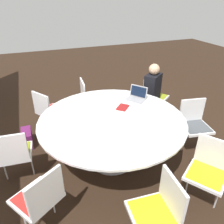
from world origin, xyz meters
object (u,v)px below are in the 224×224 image
at_px(chair_1, 90,97).
at_px(chair_6, 209,168).
at_px(chair_0, 153,94).
at_px(laptop, 137,96).
at_px(chair_2, 48,109).
at_px(chair_3, 13,152).
at_px(chair_5, 159,208).
at_px(chair_7, 194,122).
at_px(handbag, 27,138).
at_px(spiral_notebook, 123,107).
at_px(person_0, 153,89).
at_px(coffee_cup, 138,117).
at_px(chair_4, 40,196).

bearing_deg(chair_1, chair_6, 21.84).
relative_size(chair_1, chair_6, 1.00).
bearing_deg(chair_6, chair_0, -46.59).
bearing_deg(laptop, chair_0, 94.27).
xyz_separation_m(chair_2, laptop, (-0.66, -1.41, 0.31)).
height_order(chair_3, chair_6, same).
bearing_deg(chair_5, laptop, -15.35).
distance_m(chair_2, chair_7, 2.51).
height_order(laptop, handbag, laptop).
height_order(chair_2, spiral_notebook, chair_2).
xyz_separation_m(chair_0, laptop, (-0.59, 0.69, 0.31)).
relative_size(chair_2, chair_6, 1.00).
height_order(chair_1, person_0, person_0).
xyz_separation_m(chair_2, coffee_cup, (-1.30, -1.12, 0.30)).
distance_m(chair_1, chair_6, 2.59).
relative_size(chair_7, spiral_notebook, 3.31).
xyz_separation_m(chair_4, chair_6, (-0.29, -1.92, 0.00)).
relative_size(chair_1, handbag, 2.35).
distance_m(chair_2, handbag, 0.61).
height_order(chair_0, chair_3, same).
xyz_separation_m(chair_4, laptop, (1.26, -1.72, 0.31)).
height_order(chair_5, laptop, laptop).
relative_size(chair_4, coffee_cup, 9.02).
bearing_deg(chair_1, laptop, 36.54).
distance_m(person_0, coffee_cup, 1.32).
xyz_separation_m(person_0, handbag, (0.04, 2.39, -0.56)).
distance_m(chair_2, spiral_notebook, 1.41).
xyz_separation_m(chair_1, chair_7, (-1.54, -1.32, 0.00)).
bearing_deg(person_0, chair_1, -61.75).
bearing_deg(handbag, chair_1, -68.35).
relative_size(chair_3, chair_7, 1.00).
bearing_deg(chair_0, person_0, 18.95).
bearing_deg(chair_2, person_0, 49.00).
bearing_deg(handbag, chair_2, -60.22).
xyz_separation_m(chair_6, person_0, (1.93, -0.35, 0.20)).
bearing_deg(chair_7, spiral_notebook, -10.40).
xyz_separation_m(chair_0, chair_5, (-2.41, 1.34, 0.00)).
height_order(chair_6, coffee_cup, coffee_cup).
relative_size(chair_5, handbag, 2.35).
xyz_separation_m(chair_1, handbag, (-0.50, 1.27, -0.36)).
bearing_deg(spiral_notebook, chair_7, -110.51).
bearing_deg(laptop, chair_7, 13.91).
relative_size(chair_4, chair_7, 1.00).
bearing_deg(chair_2, chair_4, -41.81).
xyz_separation_m(chair_3, person_0, (0.78, -2.53, 0.20)).
bearing_deg(chair_3, handbag, 85.14).
distance_m(chair_6, laptop, 1.59).
distance_m(chair_2, laptop, 1.59).
bearing_deg(chair_7, chair_3, 5.52).
bearing_deg(chair_5, chair_0, -24.78).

